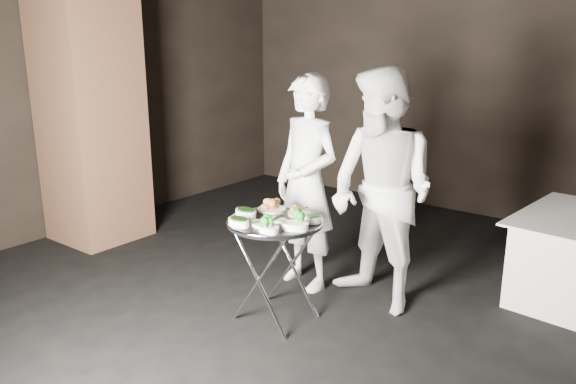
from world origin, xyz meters
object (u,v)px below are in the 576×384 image
Objects in this scene: serving_tray at (275,222)px; waiter_left at (307,183)px; tray_stand at (276,266)px; waiter_right at (382,192)px.

waiter_left reaches higher than serving_tray.
tray_stand is 1.08× the size of serving_tray.
tray_stand is 0.43× the size of waiter_left.
tray_stand is at bearing -110.68° from waiter_right.
waiter_left is 0.96× the size of waiter_right.
tray_stand is 0.41× the size of waiter_right.
waiter_left is (-0.18, 0.64, 0.46)m from tray_stand.
waiter_right is (0.49, 0.67, 0.16)m from serving_tray.
waiter_left is at bearing 106.06° from serving_tray.
waiter_right is (0.49, 0.67, 0.50)m from tray_stand.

